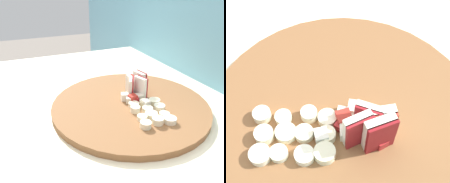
# 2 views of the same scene
# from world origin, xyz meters

# --- Properties ---
(tiled_countertop) EXTENTS (1.11, 0.70, 0.89)m
(tiled_countertop) POSITION_xyz_m (0.00, -0.00, 0.44)
(tiled_countertop) COLOR beige
(tiled_countertop) RESTS_ON ground
(cutting_board) EXTENTS (0.41, 0.41, 0.02)m
(cutting_board) POSITION_xyz_m (0.00, 0.06, 0.89)
(cutting_board) COLOR brown
(cutting_board) RESTS_ON tiled_countertop
(apple_wedge_fan) EXTENTS (0.07, 0.06, 0.06)m
(apple_wedge_fan) POSITION_xyz_m (-0.03, 0.10, 0.93)
(apple_wedge_fan) COLOR maroon
(apple_wedge_fan) RESTS_ON cutting_board
(apple_dice_pile) EXTENTS (0.10, 0.08, 0.02)m
(apple_dice_pile) POSITION_xyz_m (-0.00, 0.07, 0.91)
(apple_dice_pile) COLOR beige
(apple_dice_pile) RESTS_ON cutting_board
(banana_slice_rows) EXTENTS (0.12, 0.10, 0.02)m
(banana_slice_rows) POSITION_xyz_m (0.07, 0.08, 0.90)
(banana_slice_rows) COLOR #F4EAC6
(banana_slice_rows) RESTS_ON cutting_board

